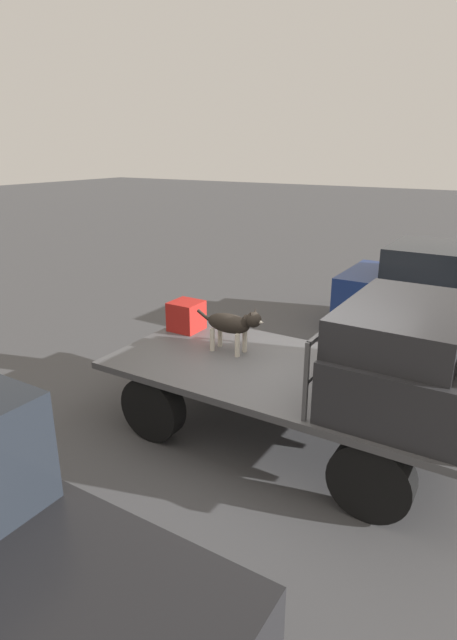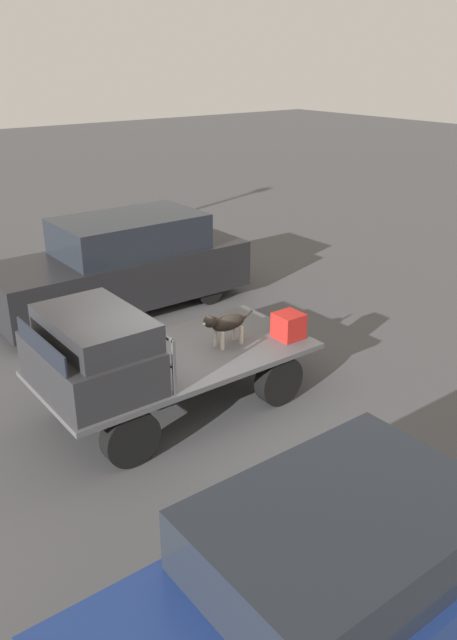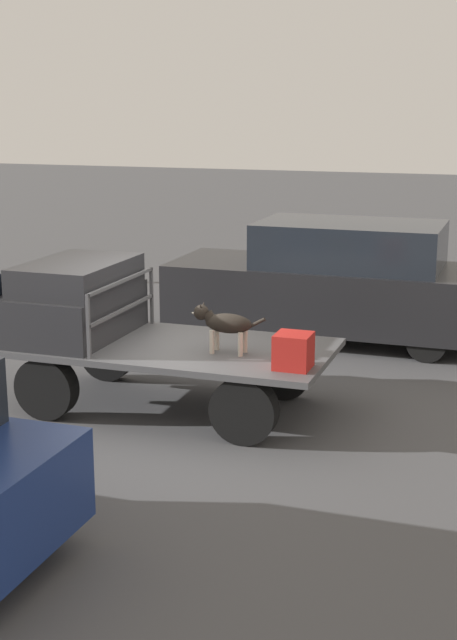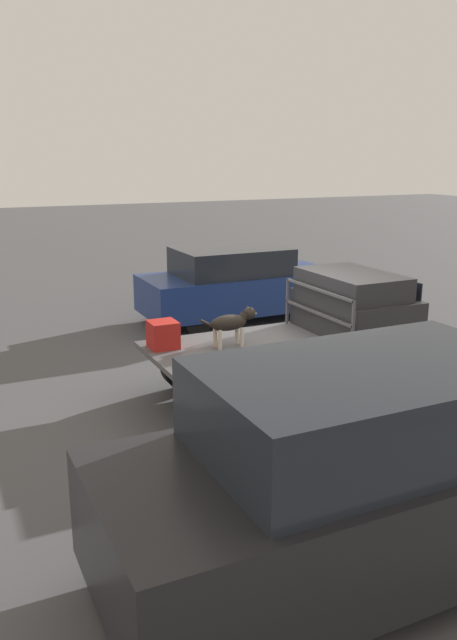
{
  "view_description": "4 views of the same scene",
  "coord_description": "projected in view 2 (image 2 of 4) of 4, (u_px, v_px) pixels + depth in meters",
  "views": [
    {
      "loc": [
        2.16,
        -4.78,
        3.26
      ],
      "look_at": [
        -0.85,
        0.14,
        1.26
      ],
      "focal_mm": 28.0,
      "sensor_mm": 36.0,
      "label": 1
    },
    {
      "loc": [
        4.39,
        7.04,
        4.96
      ],
      "look_at": [
        -0.85,
        0.14,
        1.26
      ],
      "focal_mm": 35.0,
      "sensor_mm": 36.0,
      "label": 2
    },
    {
      "loc": [
        -4.22,
        9.99,
        3.81
      ],
      "look_at": [
        -0.85,
        0.14,
        1.26
      ],
      "focal_mm": 50.0,
      "sensor_mm": 36.0,
      "label": 3
    },
    {
      "loc": [
        -4.68,
        -7.97,
        3.62
      ],
      "look_at": [
        -0.85,
        0.14,
        1.26
      ],
      "focal_mm": 35.0,
      "sensor_mm": 36.0,
      "label": 4
    }
  ],
  "objects": [
    {
      "name": "parked_pickup_far",
      "position": [
        123.0,
        265.0,
        12.84
      ],
      "size": [
        5.3,
        1.97,
        1.95
      ],
      "rotation": [
        0.0,
        0.0,
        0.08
      ],
      "color": "black",
      "rests_on": "ground"
    },
    {
      "name": "flatbed_truck",
      "position": [
        178.0,
        370.0,
        9.3
      ],
      "size": [
        4.12,
        2.01,
        0.84
      ],
      "color": "black",
      "rests_on": "ground"
    },
    {
      "name": "cargo_crate",
      "position": [
        289.0,
        326.0,
        9.74
      ],
      "size": [
        0.41,
        0.41,
        0.41
      ],
      "color": "#AD1E19",
      "rests_on": "flatbed_truck"
    },
    {
      "name": "dog",
      "position": [
        225.0,
        324.0,
        9.4
      ],
      "size": [
        0.95,
        0.24,
        0.61
      ],
      "rotation": [
        0.0,
        0.0,
        -0.18
      ],
      "color": "beige",
      "rests_on": "flatbed_truck"
    },
    {
      "name": "truck_headboard",
      "position": [
        138.0,
        335.0,
        8.66
      ],
      "size": [
        0.04,
        1.89,
        0.78
      ],
      "color": "#4C4C4F",
      "rests_on": "flatbed_truck"
    },
    {
      "name": "truck_cab",
      "position": [
        92.0,
        352.0,
        8.29
      ],
      "size": [
        1.32,
        1.89,
        0.99
      ],
      "color": "#28282B",
      "rests_on": "flatbed_truck"
    },
    {
      "name": "ground_plane",
      "position": [
        179.0,
        406.0,
        9.54
      ],
      "size": [
        80.0,
        80.0,
        0.0
      ],
      "primitive_type": "plane",
      "color": "#474749"
    },
    {
      "name": "parked_sedan",
      "position": [
        324.0,
        592.0,
        5.2
      ],
      "size": [
        4.43,
        1.85,
        1.65
      ],
      "rotation": [
        0.0,
        0.0,
        -0.12
      ],
      "color": "black",
      "rests_on": "ground"
    }
  ]
}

